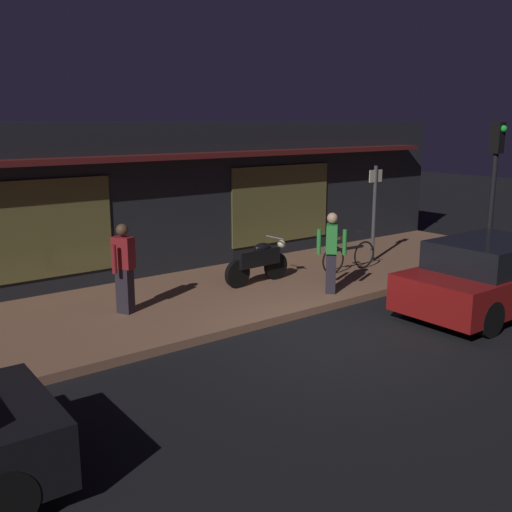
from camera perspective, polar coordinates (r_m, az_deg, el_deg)
name	(u,v)px	position (r m, az deg, el deg)	size (l,w,h in m)	color
ground_plane	(325,337)	(10.42, 6.57, -7.68)	(60.00, 60.00, 0.00)	black
sidewalk_slab	(225,294)	(12.60, -2.96, -3.63)	(18.00, 4.00, 0.15)	#8C6047
storefront_building	(146,196)	(15.12, -10.41, 5.62)	(18.00, 3.30, 3.60)	black
motorcycle	(258,261)	(13.04, 0.22, -0.46)	(1.70, 0.55, 0.97)	black
bicycle_parked	(349,256)	(14.28, 8.83, -0.01)	(1.66, 0.42, 0.91)	black
person_photographer	(124,267)	(11.17, -12.45, -1.00)	(0.59, 0.44, 1.67)	#28232D
person_bystander	(331,251)	(12.30, 7.19, 0.46)	(0.49, 0.50, 1.67)	#28232D
sign_post	(374,208)	(15.21, 11.19, 4.51)	(0.44, 0.09, 2.40)	#47474C
traffic_light_pole	(495,172)	(14.92, 21.75, 7.44)	(0.24, 0.33, 3.60)	black
parked_car_far	(492,276)	(12.39, 21.52, -1.79)	(4.10, 1.79, 1.42)	black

